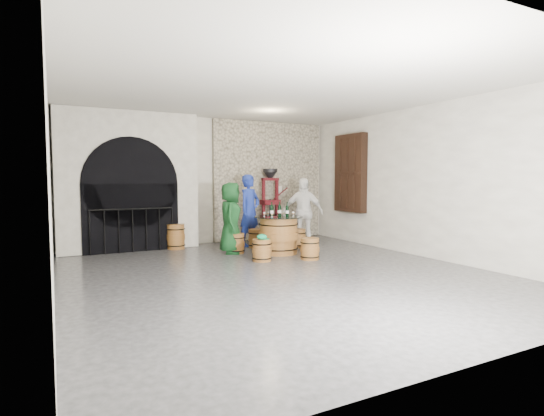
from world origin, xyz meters
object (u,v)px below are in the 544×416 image
barrel_stool_near_left (262,250)px  wine_bottle_right (280,210)px  barrel_stool_near_right (310,249)px  side_barrel (176,237)px  barrel_stool_left (236,243)px  corking_press (270,199)px  person_blue (250,210)px  barrel_stool_far (256,238)px  barrel_table (279,235)px  wine_bottle_center (287,211)px  barrel_stool_right (298,238)px  wine_bottle_left (272,211)px  person_white (303,212)px  person_green (231,218)px

barrel_stool_near_left → wine_bottle_right: bearing=41.8°
barrel_stool_near_right → side_barrel: size_ratio=0.76×
barrel_stool_left → corking_press: corking_press is taller
barrel_stool_near_left → person_blue: person_blue is taller
barrel_stool_left → barrel_stool_far: (0.74, 0.50, 0.00)m
barrel_stool_far → corking_press: corking_press is taller
barrel_stool_near_right → wine_bottle_right: wine_bottle_right is taller
barrel_stool_near_left → barrel_stool_near_right: bearing=-17.3°
side_barrel → barrel_stool_near_right: bearing=-50.6°
barrel_table → wine_bottle_center: bearing=-33.2°
barrel_stool_right → wine_bottle_left: 1.27m
barrel_stool_right → wine_bottle_left: (-0.94, -0.45, 0.74)m
barrel_stool_far → barrel_stool_near_right: 1.90m
person_white → wine_bottle_center: 1.17m
barrel_table → side_barrel: barrel_table is taller
person_green → corking_press: 2.11m
barrel_stool_far → barrel_stool_near_left: same height
barrel_stool_far → wine_bottle_center: bearing=-76.4°
barrel_stool_far → person_blue: (-0.03, 0.31, 0.66)m
wine_bottle_left → barrel_stool_near_right: bearing=-69.3°
barrel_table → person_blue: size_ratio=0.61×
person_blue → corking_press: size_ratio=0.92×
barrel_stool_near_right → corking_press: bearing=80.0°
person_blue → wine_bottle_left: (-0.01, -1.20, 0.08)m
barrel_stool_right → barrel_stool_left: bearing=-177.9°
wine_bottle_center → wine_bottle_right: bearing=117.1°
barrel_stool_right → barrel_stool_far: bearing=154.0°
barrel_stool_far → person_white: (1.13, -0.29, 0.62)m
barrel_table → person_white: bearing=32.4°
person_green → side_barrel: size_ratio=2.69×
wine_bottle_center → side_barrel: wine_bottle_center is taller
barrel_stool_near_left → wine_bottle_left: 1.16m
barrel_stool_far → barrel_stool_right: same height
person_green → wine_bottle_center: bearing=-93.6°
person_green → person_blue: size_ratio=0.90×
barrel_stool_right → wine_bottle_center: 1.15m
person_green → corking_press: bearing=-26.8°
barrel_table → barrel_stool_near_left: (-0.72, -0.62, -0.19)m
barrel_stool_left → wine_bottle_right: size_ratio=1.37×
person_green → wine_bottle_left: 0.93m
barrel_table → wine_bottle_left: (-0.14, 0.06, 0.55)m
person_blue → wine_bottle_right: (0.19, -1.18, 0.08)m
person_green → person_blue: 1.11m
barrel_stool_near_left → corking_press: (1.43, 2.41, 0.90)m
person_blue → side_barrel: 1.88m
barrel_stool_near_left → corking_press: bearing=59.3°
person_white → wine_bottle_center: size_ratio=5.17×
barrel_table → corking_press: (0.71, 1.78, 0.71)m
person_white → side_barrel: 3.12m
wine_bottle_right → barrel_table: bearing=-131.0°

